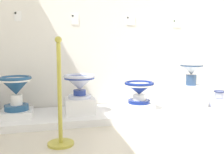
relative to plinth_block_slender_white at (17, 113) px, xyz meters
name	(u,v)px	position (x,y,z in m)	size (l,w,h in m)	color
wall_back	(102,2)	(1.19, 0.46, 1.49)	(3.76, 0.06, 3.22)	white
display_platform	(110,113)	(1.19, 0.01, -0.08)	(3.15, 0.80, 0.09)	white
plinth_block_slender_white	(17,113)	(0.00, 0.00, 0.00)	(0.38, 0.37, 0.08)	white
antique_toilet_slender_white	(16,88)	(0.00, 0.00, 0.32)	(0.38, 0.38, 0.42)	#23507E
plinth_block_central_ornate	(80,106)	(0.78, -0.05, 0.06)	(0.38, 0.31, 0.20)	white
antique_toilet_central_ornate	(79,83)	(0.78, -0.05, 0.36)	(0.40, 0.40, 0.31)	silver
plinth_block_tall_cobalt	(139,106)	(1.59, -0.05, 0.01)	(0.32, 0.38, 0.09)	white
antique_toilet_tall_cobalt	(139,89)	(1.59, -0.05, 0.25)	(0.40, 0.40, 0.29)	navy
plinth_block_broad_patterned	(190,98)	(2.38, -0.06, 0.09)	(0.37, 0.28, 0.26)	white
antique_toilet_broad_patterned	(191,72)	(2.38, -0.06, 0.47)	(0.34, 0.34, 0.38)	silver
info_placard_first	(18,16)	(0.01, 0.42, 1.24)	(0.09, 0.01, 0.14)	white
info_placard_second	(75,19)	(0.78, 0.42, 1.22)	(0.10, 0.01, 0.15)	white
info_placard_third	(131,20)	(1.62, 0.42, 1.22)	(0.14, 0.01, 0.14)	white
info_placard_fourth	(176,23)	(2.38, 0.42, 1.20)	(0.13, 0.01, 0.12)	white
decorative_vase_corner	(219,103)	(2.77, -0.18, 0.01)	(0.27, 0.27, 0.32)	navy
stanchion_post_near_left	(60,113)	(0.49, -0.84, 0.19)	(0.25, 0.25, 1.04)	gold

